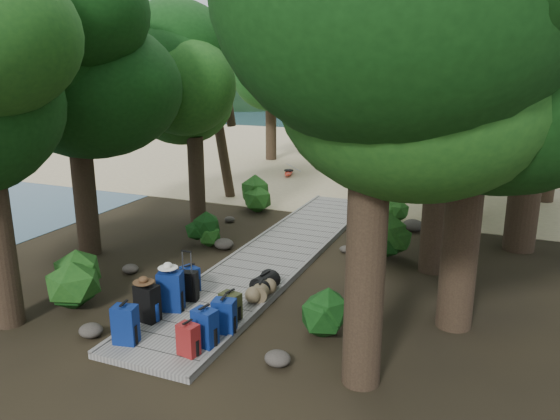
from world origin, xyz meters
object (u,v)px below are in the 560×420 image
at_px(duffel_right_khaki, 261,290).
at_px(kayak, 289,172).
at_px(backpack_left_d, 190,277).
at_px(backpack_right_b, 205,326).
at_px(backpack_right_a, 188,338).
at_px(sun_lounger, 462,188).
at_px(backpack_left_c, 171,289).
at_px(lone_suitcase_on_sand, 358,189).
at_px(backpack_left_b, 147,301).
at_px(backpack_left_a, 125,323).
at_px(backpack_right_c, 224,314).
at_px(suitcase_on_boardwalk, 188,286).
at_px(backpack_right_d, 230,304).
at_px(duffel_right_black, 265,283).

distance_m(duffel_right_khaki, kayak, 13.20).
bearing_deg(backpack_left_d, backpack_right_b, -31.08).
bearing_deg(backpack_right_a, sun_lounger, 87.46).
relative_size(backpack_left_c, lone_suitcase_on_sand, 1.43).
distance_m(backpack_left_c, backpack_right_a, 1.83).
distance_m(backpack_right_b, duffel_right_khaki, 2.13).
height_order(backpack_left_b, duffel_right_khaki, backpack_left_b).
relative_size(backpack_left_a, kayak, 0.26).
bearing_deg(backpack_left_a, backpack_right_c, 24.65).
bearing_deg(sun_lounger, backpack_left_c, -96.88).
bearing_deg(suitcase_on_boardwalk, kayak, 90.58).
height_order(backpack_left_b, backpack_right_b, backpack_left_b).
height_order(backpack_right_a, backpack_right_d, backpack_right_a).
bearing_deg(duffel_right_black, backpack_right_c, -78.10).
xyz_separation_m(backpack_left_c, lone_suitcase_on_sand, (0.94, 10.79, -0.23)).
xyz_separation_m(duffel_right_khaki, duffel_right_black, (-0.07, 0.37, 0.02)).
bearing_deg(kayak, duffel_right_khaki, -86.49).
relative_size(backpack_left_b, suitcase_on_boardwalk, 1.27).
xyz_separation_m(backpack_right_b, lone_suitcase_on_sand, (-0.39, 11.75, -0.16)).
xyz_separation_m(backpack_left_a, duffel_right_khaki, (1.41, 2.58, -0.21)).
distance_m(backpack_right_b, kayak, 15.19).
height_order(backpack_right_b, backpack_right_d, backpack_right_b).
xyz_separation_m(backpack_right_d, sun_lounger, (3.18, 12.50, -0.11)).
bearing_deg(duffel_right_khaki, backpack_right_c, -102.84).
distance_m(backpack_left_b, suitcase_on_boardwalk, 1.11).
bearing_deg(duffel_right_khaki, backpack_right_b, -104.80).
height_order(backpack_right_d, duffel_right_khaki, backpack_right_d).
distance_m(backpack_left_c, sun_lounger, 13.38).
distance_m(backpack_left_a, backpack_right_b, 1.40).
relative_size(backpack_left_a, backpack_right_a, 1.25).
distance_m(backpack_left_a, backpack_right_c, 1.73).
distance_m(lone_suitcase_on_sand, sun_lounger, 3.95).
height_order(backpack_right_d, lone_suitcase_on_sand, backpack_right_d).
height_order(backpack_left_d, sun_lounger, backpack_left_d).
distance_m(backpack_left_d, duffel_right_black, 1.61).
bearing_deg(backpack_left_c, duffel_right_black, 32.62).
xyz_separation_m(backpack_left_b, backpack_left_c, (0.15, 0.57, 0.04)).
distance_m(backpack_left_b, backpack_left_c, 0.59).
height_order(backpack_left_c, duffel_right_khaki, backpack_left_c).
bearing_deg(suitcase_on_boardwalk, backpack_left_c, -109.46).
height_order(backpack_right_c, lone_suitcase_on_sand, backpack_right_c).
xyz_separation_m(backpack_left_d, backpack_right_c, (1.56, -1.37, 0.06)).
height_order(backpack_right_b, duffel_right_khaki, backpack_right_b).
bearing_deg(backpack_right_a, backpack_left_a, -165.94).
bearing_deg(backpack_left_d, backpack_right_d, -9.84).
distance_m(backpack_left_a, backpack_right_d, 1.98).
bearing_deg(backpack_right_b, backpack_left_c, 153.75).
bearing_deg(lone_suitcase_on_sand, backpack_left_d, -109.96).
xyz_separation_m(backpack_right_c, sun_lounger, (3.04, 13.02, -0.17)).
xyz_separation_m(backpack_left_a, backpack_right_a, (1.22, 0.08, -0.08)).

